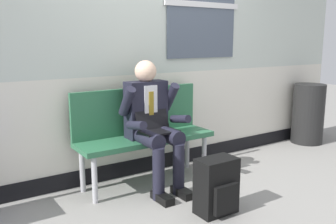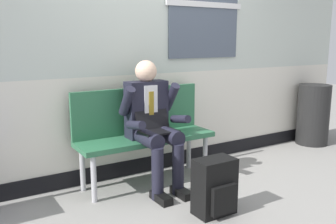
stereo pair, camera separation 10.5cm
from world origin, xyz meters
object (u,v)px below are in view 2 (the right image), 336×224
at_px(person_seated, 153,122).
at_px(backpack, 215,187).
at_px(trash_bin, 313,115).
at_px(bench_with_person, 143,128).

relative_size(person_seated, backpack, 2.61).
bearing_deg(backpack, trash_bin, 20.78).
distance_m(bench_with_person, trash_bin, 2.64).
bearing_deg(bench_with_person, backpack, -81.26).
height_order(bench_with_person, backpack, bench_with_person).
bearing_deg(bench_with_person, trash_bin, -0.62).
bearing_deg(bench_with_person, person_seated, -90.00).
xyz_separation_m(person_seated, backpack, (0.15, -0.77, -0.43)).
bearing_deg(person_seated, backpack, -78.99).
height_order(person_seated, trash_bin, person_seated).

